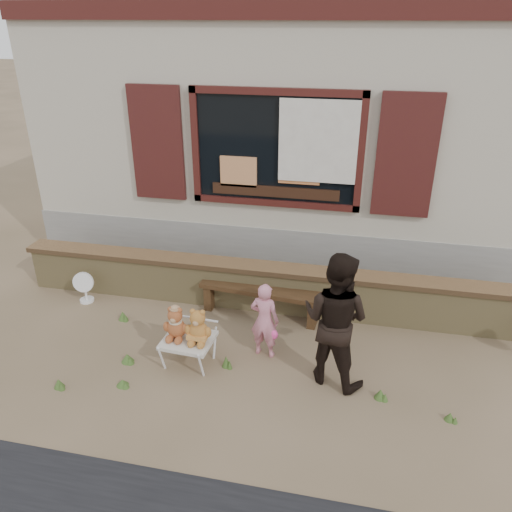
% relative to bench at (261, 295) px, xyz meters
% --- Properties ---
extents(ground, '(80.00, 80.00, 0.00)m').
position_rel_bench_xyz_m(ground, '(-0.03, -0.80, -0.32)').
color(ground, brown).
rests_on(ground, ground).
extents(shopfront, '(8.04, 5.13, 4.00)m').
position_rel_bench_xyz_m(shopfront, '(-0.03, 3.69, 1.68)').
color(shopfront, '#AEA08C').
rests_on(shopfront, ground).
extents(brick_wall, '(7.10, 0.36, 0.67)m').
position_rel_bench_xyz_m(brick_wall, '(-0.03, 0.20, 0.02)').
color(brick_wall, tan).
rests_on(brick_wall, ground).
extents(bench, '(1.73, 0.54, 0.44)m').
position_rel_bench_xyz_m(bench, '(0.00, 0.00, 0.00)').
color(bench, '#352312').
rests_on(bench, ground).
extents(folding_chair, '(0.61, 0.55, 0.36)m').
position_rel_bench_xyz_m(folding_chair, '(-0.62, -1.25, 0.01)').
color(folding_chair, beige).
rests_on(folding_chair, ground).
extents(teddy_bear_left, '(0.32, 0.28, 0.42)m').
position_rel_bench_xyz_m(teddy_bear_left, '(-0.76, -1.24, 0.25)').
color(teddy_bear_left, brown).
rests_on(teddy_bear_left, folding_chair).
extents(teddy_bear_right, '(0.34, 0.30, 0.44)m').
position_rel_bench_xyz_m(teddy_bear_right, '(-0.48, -1.26, 0.26)').
color(teddy_bear_right, '#966129').
rests_on(teddy_bear_right, folding_chair).
extents(child, '(0.39, 0.29, 0.98)m').
position_rel_bench_xyz_m(child, '(0.22, -0.88, 0.17)').
color(child, pink).
rests_on(child, ground).
extents(adult, '(0.94, 0.84, 1.59)m').
position_rel_bench_xyz_m(adult, '(1.06, -1.16, 0.48)').
color(adult, black).
rests_on(adult, ground).
extents(fan_left, '(0.31, 0.20, 0.48)m').
position_rel_bench_xyz_m(fan_left, '(-2.57, -0.19, -0.08)').
color(fan_left, white).
rests_on(fan_left, ground).
extents(grass_tufts, '(4.35, 1.59, 0.15)m').
position_rel_bench_xyz_m(grass_tufts, '(-0.42, -1.23, -0.26)').
color(grass_tufts, '#3F5E25').
rests_on(grass_tufts, ground).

